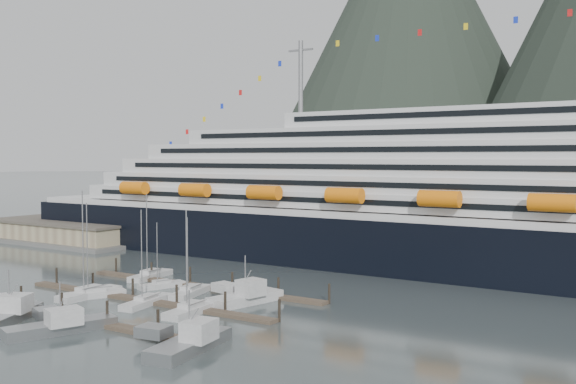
% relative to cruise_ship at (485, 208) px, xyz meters
% --- Properties ---
extents(ground, '(1600.00, 1600.00, 0.00)m').
position_rel_cruise_ship_xyz_m(ground, '(-30.03, -54.94, -12.04)').
color(ground, '#495556').
rests_on(ground, ground).
extents(cruise_ship, '(210.00, 30.40, 50.30)m').
position_rel_cruise_ship_xyz_m(cruise_ship, '(0.00, 0.00, 0.00)').
color(cruise_ship, black).
rests_on(cruise_ship, ground).
extents(warehouse, '(46.00, 20.00, 5.80)m').
position_rel_cruise_ship_xyz_m(warehouse, '(-102.03, -12.94, -9.79)').
color(warehouse, '#595956').
rests_on(warehouse, ground).
extents(dock_near, '(48.18, 2.28, 3.20)m').
position_rel_cruise_ship_xyz_m(dock_near, '(-34.95, -64.89, -11.73)').
color(dock_near, '#44372C').
rests_on(dock_near, ground).
extents(dock_mid, '(48.18, 2.28, 3.20)m').
position_rel_cruise_ship_xyz_m(dock_mid, '(-34.95, -51.89, -11.73)').
color(dock_mid, '#44372C').
rests_on(dock_mid, ground).
extents(dock_far, '(48.18, 2.28, 3.20)m').
position_rel_cruise_ship_xyz_m(dock_far, '(-34.95, -38.89, -11.73)').
color(dock_far, '#44372C').
rests_on(dock_far, ground).
extents(sailboat_a, '(6.36, 9.55, 15.03)m').
position_rel_cruise_ship_xyz_m(sailboat_a, '(-43.27, -53.86, -11.60)').
color(sailboat_a, '#B2B2B2').
rests_on(sailboat_a, ground).
extents(sailboat_b, '(3.23, 11.09, 16.95)m').
position_rel_cruise_ship_xyz_m(sailboat_b, '(-44.09, -54.06, -11.58)').
color(sailboat_b, '#B2B2B2').
rests_on(sailboat_b, ground).
extents(sailboat_c, '(5.04, 10.05, 12.73)m').
position_rel_cruise_ship_xyz_m(sailboat_c, '(-32.02, -44.48, -11.62)').
color(sailboat_c, '#B2B2B2').
rests_on(sailboat_c, ground).
extents(sailboat_d, '(4.35, 10.53, 14.37)m').
position_rel_cruise_ship_xyz_m(sailboat_d, '(-32.87, -53.14, -11.62)').
color(sailboat_d, '#B2B2B2').
rests_on(sailboat_d, ground).
extents(sailboat_e, '(4.43, 10.57, 15.43)m').
position_rel_cruise_ship_xyz_m(sailboat_e, '(-47.78, -37.32, -11.60)').
color(sailboat_e, '#B2B2B2').
rests_on(sailboat_e, ground).
extents(sailboat_f, '(4.50, 8.04, 11.19)m').
position_rel_cruise_ship_xyz_m(sailboat_f, '(-39.95, -42.65, -11.65)').
color(sailboat_f, '#B2B2B2').
rests_on(sailboat_f, ground).
extents(sailboat_h, '(3.88, 9.99, 14.88)m').
position_rel_cruise_ship_xyz_m(sailboat_h, '(-23.58, -53.85, -11.60)').
color(sailboat_h, '#B2B2B2').
rests_on(sailboat_h, ground).
extents(trawler_b, '(10.23, 11.89, 7.43)m').
position_rel_cruise_ship_xyz_m(trawler_b, '(-40.95, -70.00, -11.10)').
color(trawler_b, '#96989B').
rests_on(trawler_b, ground).
extents(trawler_c, '(10.69, 13.77, 6.82)m').
position_rel_cruise_ship_xyz_m(trawler_c, '(-30.63, -69.89, -11.16)').
color(trawler_c, '#96989B').
rests_on(trawler_c, ground).
extents(trawler_d, '(9.70, 13.04, 7.52)m').
position_rel_cruise_ship_xyz_m(trawler_d, '(-12.17, -67.14, -11.10)').
color(trawler_d, '#96989B').
rests_on(trawler_d, ground).
extents(trawler_e, '(9.63, 12.51, 7.82)m').
position_rel_cruise_ship_xyz_m(trawler_e, '(-21.58, -44.37, -11.07)').
color(trawler_e, '#B2B2B2').
rests_on(trawler_e, ground).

